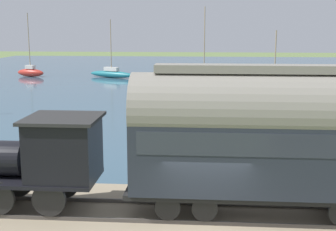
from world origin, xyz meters
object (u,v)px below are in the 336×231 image
(steam_locomotive, at_px, (23,156))
(sailboat_brown, at_px, (274,97))
(sailboat_gray, at_px, (204,80))
(sailboat_red, at_px, (30,72))
(passenger_coach, at_px, (272,133))
(sailboat_teal, at_px, (112,73))
(rowboat_off_pier, at_px, (46,148))

(steam_locomotive, bearing_deg, sailboat_brown, -24.58)
(steam_locomotive, relative_size, sailboat_gray, 0.77)
(steam_locomotive, relative_size, sailboat_red, 0.81)
(passenger_coach, height_order, sailboat_teal, sailboat_teal)
(passenger_coach, relative_size, sailboat_brown, 1.47)
(sailboat_brown, relative_size, rowboat_off_pier, 2.16)
(sailboat_teal, distance_m, rowboat_off_pier, 34.31)
(sailboat_brown, distance_m, rowboat_off_pier, 21.08)
(steam_locomotive, relative_size, sailboat_brown, 1.07)
(passenger_coach, xyz_separation_m, sailboat_red, (43.00, 23.67, -2.53))
(sailboat_red, xyz_separation_m, rowboat_off_pier, (-34.50, -13.74, -0.40))
(steam_locomotive, xyz_separation_m, passenger_coach, (0.00, -7.62, 0.87))
(sailboat_teal, xyz_separation_m, sailboat_red, (0.36, 10.30, 0.10))
(sailboat_brown, bearing_deg, passenger_coach, 158.53)
(passenger_coach, distance_m, sailboat_gray, 35.62)
(sailboat_brown, relative_size, sailboat_gray, 0.72)
(sailboat_brown, bearing_deg, sailboat_teal, 30.29)
(sailboat_brown, distance_m, sailboat_teal, 24.77)
(steam_locomotive, xyz_separation_m, sailboat_brown, (24.63, -11.26, -1.76))
(sailboat_brown, xyz_separation_m, rowboat_off_pier, (-16.13, 13.56, -0.31))
(sailboat_gray, relative_size, rowboat_off_pier, 2.99)
(sailboat_teal, relative_size, rowboat_off_pier, 2.57)
(sailboat_brown, bearing_deg, steam_locomotive, 142.36)
(sailboat_brown, height_order, sailboat_teal, sailboat_teal)
(sailboat_gray, bearing_deg, sailboat_red, 104.93)
(passenger_coach, height_order, sailboat_brown, sailboat_brown)
(steam_locomotive, distance_m, sailboat_teal, 43.06)
(sailboat_gray, xyz_separation_m, rowboat_off_pier, (-26.97, 7.85, -0.39))
(steam_locomotive, distance_m, sailboat_red, 45.92)
(sailboat_red, bearing_deg, steam_locomotive, -143.32)
(steam_locomotive, distance_m, sailboat_brown, 27.14)
(sailboat_teal, height_order, sailboat_red, sailboat_red)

